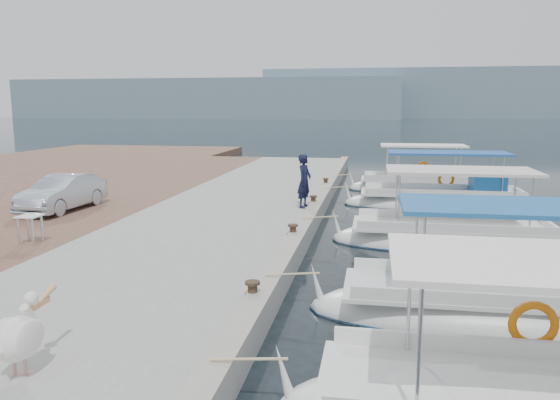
# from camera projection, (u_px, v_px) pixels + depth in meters

# --- Properties ---
(ground) EXTENTS (400.00, 400.00, 0.00)m
(ground) POSITION_uv_depth(u_px,v_px,m) (298.00, 270.00, 13.46)
(ground) COLOR black
(ground) RESTS_ON ground
(concrete_quay) EXTENTS (6.00, 40.00, 0.50)m
(concrete_quay) POSITION_uv_depth(u_px,v_px,m) (232.00, 217.00, 18.78)
(concrete_quay) COLOR gray
(concrete_quay) RESTS_ON ground
(quay_curb) EXTENTS (0.44, 40.00, 0.12)m
(quay_curb) POSITION_uv_depth(u_px,v_px,m) (312.00, 211.00, 18.26)
(quay_curb) COLOR gray
(quay_curb) RESTS_ON concrete_quay
(cobblestone_strip) EXTENTS (4.00, 40.00, 0.50)m
(cobblestone_strip) POSITION_uv_depth(u_px,v_px,m) (97.00, 212.00, 19.63)
(cobblestone_strip) COLOR brown
(cobblestone_strip) RESTS_ON ground
(distant_hills) EXTENTS (330.00, 60.00, 18.00)m
(distant_hills) POSITION_uv_depth(u_px,v_px,m) (452.00, 98.00, 202.91)
(distant_hills) COLOR slate
(distant_hills) RESTS_ON ground
(fishing_caique_b) EXTENTS (7.59, 2.31, 2.83)m
(fishing_caique_b) POSITION_uv_depth(u_px,v_px,m) (510.00, 315.00, 10.24)
(fishing_caique_b) COLOR silver
(fishing_caique_b) RESTS_ON ground
(fishing_caique_c) EXTENTS (6.93, 2.41, 2.83)m
(fishing_caique_c) POSITION_uv_depth(u_px,v_px,m) (451.00, 241.00, 15.92)
(fishing_caique_c) COLOR silver
(fishing_caique_c) RESTS_ON ground
(fishing_caique_d) EXTENTS (7.79, 2.31, 2.83)m
(fishing_caique_d) POSITION_uv_depth(u_px,v_px,m) (444.00, 203.00, 21.96)
(fishing_caique_d) COLOR silver
(fishing_caique_d) RESTS_ON ground
(fishing_caique_e) EXTENTS (6.60, 2.13, 2.83)m
(fishing_caique_e) POSITION_uv_depth(u_px,v_px,m) (418.00, 188.00, 26.21)
(fishing_caique_e) COLOR silver
(fishing_caique_e) RESTS_ON ground
(mooring_bollards) EXTENTS (0.28, 20.28, 0.33)m
(mooring_bollards) POSITION_uv_depth(u_px,v_px,m) (293.00, 229.00, 14.86)
(mooring_bollards) COLOR black
(mooring_bollards) RESTS_ON concrete_quay
(pelican) EXTENTS (0.47, 1.30, 1.02)m
(pelican) POSITION_uv_depth(u_px,v_px,m) (19.00, 336.00, 7.11)
(pelican) COLOR tan
(pelican) RESTS_ON concrete_quay
(fisherman) EXTENTS (0.62, 0.78, 1.87)m
(fisherman) POSITION_uv_depth(u_px,v_px,m) (304.00, 181.00, 19.02)
(fisherman) COLOR black
(fisherman) RESTS_ON concrete_quay
(parked_car) EXTENTS (1.46, 3.72, 1.21)m
(parked_car) POSITION_uv_depth(u_px,v_px,m) (63.00, 193.00, 18.58)
(parked_car) COLOR #A7B2BF
(parked_car) RESTS_ON cobblestone_strip
(folding_table) EXTENTS (0.55, 0.55, 0.73)m
(folding_table) POSITION_uv_depth(u_px,v_px,m) (30.00, 224.00, 14.02)
(folding_table) COLOR silver
(folding_table) RESTS_ON cobblestone_strip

